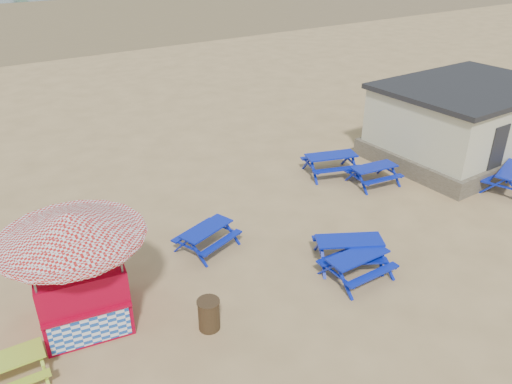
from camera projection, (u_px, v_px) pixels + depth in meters
ground at (281, 238)px, 15.94m from camera, size 400.00×400.00×0.00m
picnic_table_blue_a at (207, 238)px, 15.27m from camera, size 2.07×1.85×0.72m
picnic_table_blue_b at (331, 164)px, 19.99m from camera, size 2.43×2.19×0.85m
picnic_table_blue_c at (373, 175)px, 19.23m from camera, size 1.98×1.69×0.75m
picnic_table_blue_d at (348, 251)px, 14.58m from camera, size 2.43×2.29×0.80m
picnic_table_blue_e at (357, 266)px, 13.96m from camera, size 1.84×1.50×0.76m
picnic_table_blue_f at (511, 180)px, 18.73m from camera, size 2.47×2.21×0.86m
picnic_table_yellow at (7, 372)px, 10.63m from camera, size 1.69×1.39×0.68m
ice_cream_kiosk at (75, 256)px, 11.69m from camera, size 4.03×4.03×3.09m
litter_bin at (209, 314)px, 12.12m from camera, size 0.57×0.57×0.83m
amenity_block at (465, 121)px, 21.21m from camera, size 7.40×5.40×3.15m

